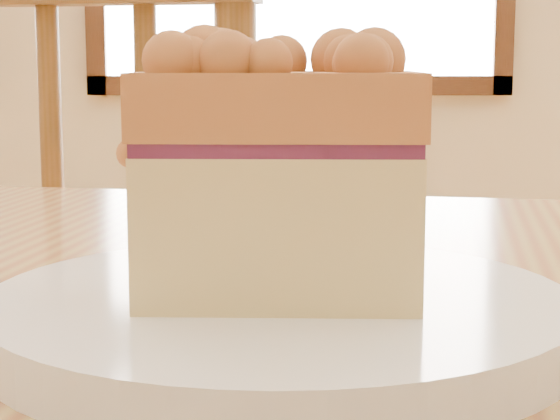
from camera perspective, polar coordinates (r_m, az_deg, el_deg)
name	(u,v)px	position (r m, az deg, el deg)	size (l,w,h in m)	color
cafe_chair_main	(119,380)	(1.14, -9.47, -9.85)	(0.52, 0.52, 0.99)	brown
plate	(279,317)	(0.40, -0.06, -6.36)	(0.24, 0.24, 0.02)	white
cake_slice	(277,159)	(0.38, -0.19, 3.00)	(0.12, 0.08, 0.11)	#D5B978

